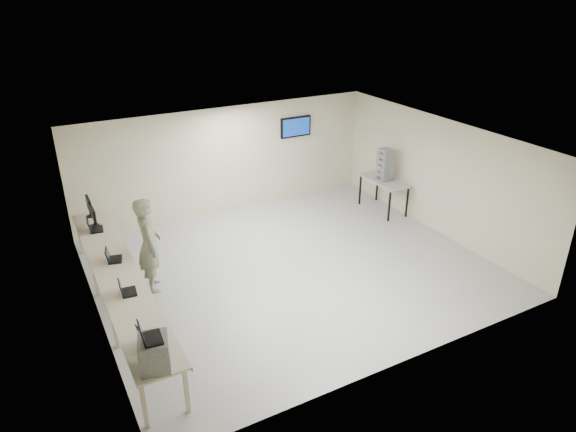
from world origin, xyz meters
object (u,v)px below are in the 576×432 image
workbench (118,276)px  side_table (384,182)px  soldier (149,245)px  equipment_box (154,353)px

workbench → side_table: workbench is taller
workbench → soldier: (0.75, 0.66, 0.15)m
equipment_box → soldier: soldier is taller
equipment_box → side_table: size_ratio=0.32×
soldier → workbench: bearing=138.3°
workbench → side_table: (7.19, 1.50, -0.02)m
workbench → side_table: size_ratio=4.10×
equipment_box → side_table: (7.25, 4.25, -0.33)m
workbench → soldier: 1.01m
soldier → side_table: 6.50m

